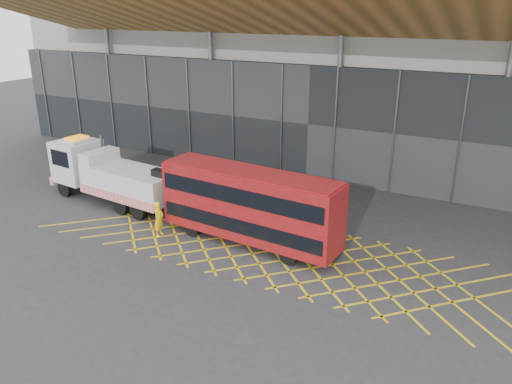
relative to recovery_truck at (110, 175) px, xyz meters
The scene contains 6 objects.
ground_plane 7.71m from the recovery_truck, 10.80° to the right, with size 120.00×120.00×0.00m, color #2C2C2F.
road_markings 12.38m from the recovery_truck, ahead, with size 26.36×7.16×0.01m.
construction_building 20.65m from the recovery_truck, 61.34° to the left, with size 55.00×23.97×18.00m.
recovery_truck is the anchor object (origin of this frame).
bus_towed 10.71m from the recovery_truck, ahead, with size 10.01×3.11×4.01m.
worker 6.46m from the recovery_truck, 24.32° to the right, with size 0.71×0.47×1.95m, color yellow.
Camera 1 is at (14.57, -20.75, 11.88)m, focal length 35.00 mm.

